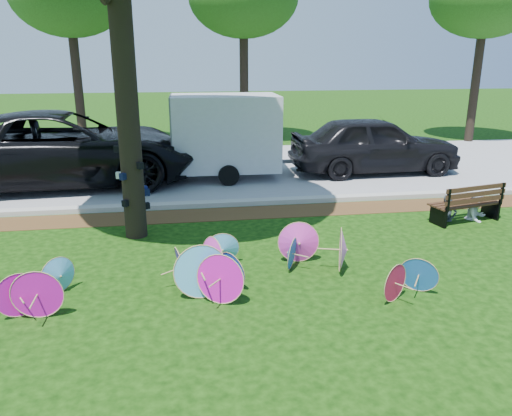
{
  "coord_description": "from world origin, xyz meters",
  "views": [
    {
      "loc": [
        -0.82,
        -6.68,
        3.61
      ],
      "look_at": [
        0.5,
        2.0,
        0.9
      ],
      "focal_mm": 35.0,
      "sensor_mm": 36.0,
      "label": 1
    }
  ],
  "objects_px": {
    "black_van": "(64,148)",
    "person_right": "(479,193)",
    "cargo_trailer": "(226,132)",
    "dark_pickup": "(374,145)",
    "park_bench": "(465,202)",
    "person_left": "(450,196)",
    "parasol_pile": "(225,267)"
  },
  "relations": [
    {
      "from": "black_van",
      "to": "person_left",
      "type": "xyz_separation_m",
      "value": [
        9.2,
        -4.78,
        -0.47
      ]
    },
    {
      "from": "park_bench",
      "to": "person_left",
      "type": "bearing_deg",
      "value": 159.33
    },
    {
      "from": "dark_pickup",
      "to": "black_van",
      "type": "bearing_deg",
      "value": 89.61
    },
    {
      "from": "dark_pickup",
      "to": "person_right",
      "type": "bearing_deg",
      "value": -174.41
    },
    {
      "from": "park_bench",
      "to": "dark_pickup",
      "type": "bearing_deg",
      "value": 80.02
    },
    {
      "from": "black_van",
      "to": "dark_pickup",
      "type": "relative_size",
      "value": 1.44
    },
    {
      "from": "dark_pickup",
      "to": "person_right",
      "type": "distance_m",
      "value": 4.93
    },
    {
      "from": "cargo_trailer",
      "to": "person_right",
      "type": "bearing_deg",
      "value": -41.76
    },
    {
      "from": "park_bench",
      "to": "person_right",
      "type": "height_order",
      "value": "person_right"
    },
    {
      "from": "person_left",
      "to": "person_right",
      "type": "distance_m",
      "value": 0.7
    },
    {
      "from": "cargo_trailer",
      "to": "person_left",
      "type": "distance_m",
      "value": 6.73
    },
    {
      "from": "parasol_pile",
      "to": "person_left",
      "type": "distance_m",
      "value": 5.9
    },
    {
      "from": "parasol_pile",
      "to": "cargo_trailer",
      "type": "distance_m",
      "value": 7.61
    },
    {
      "from": "cargo_trailer",
      "to": "person_right",
      "type": "relative_size",
      "value": 2.52
    },
    {
      "from": "black_van",
      "to": "dark_pickup",
      "type": "xyz_separation_m",
      "value": [
        9.32,
        0.11,
        -0.16
      ]
    },
    {
      "from": "cargo_trailer",
      "to": "parasol_pile",
      "type": "bearing_deg",
      "value": -94.38
    },
    {
      "from": "black_van",
      "to": "park_bench",
      "type": "relative_size",
      "value": 4.52
    },
    {
      "from": "person_right",
      "to": "cargo_trailer",
      "type": "bearing_deg",
      "value": 114.37
    },
    {
      "from": "black_van",
      "to": "park_bench",
      "type": "distance_m",
      "value": 10.72
    },
    {
      "from": "parasol_pile",
      "to": "black_van",
      "type": "relative_size",
      "value": 0.88
    },
    {
      "from": "parasol_pile",
      "to": "person_left",
      "type": "xyz_separation_m",
      "value": [
        5.28,
        2.61,
        0.22
      ]
    },
    {
      "from": "park_bench",
      "to": "person_right",
      "type": "distance_m",
      "value": 0.4
    },
    {
      "from": "parasol_pile",
      "to": "person_right",
      "type": "distance_m",
      "value": 6.53
    },
    {
      "from": "parasol_pile",
      "to": "person_left",
      "type": "bearing_deg",
      "value": 26.3
    },
    {
      "from": "park_bench",
      "to": "person_right",
      "type": "bearing_deg",
      "value": -4.41
    },
    {
      "from": "black_van",
      "to": "person_right",
      "type": "relative_size",
      "value": 6.14
    },
    {
      "from": "black_van",
      "to": "cargo_trailer",
      "type": "relative_size",
      "value": 2.43
    },
    {
      "from": "park_bench",
      "to": "person_right",
      "type": "relative_size",
      "value": 1.36
    },
    {
      "from": "parasol_pile",
      "to": "cargo_trailer",
      "type": "bearing_deg",
      "value": 84.44
    },
    {
      "from": "person_left",
      "to": "cargo_trailer",
      "type": "bearing_deg",
      "value": 137.71
    },
    {
      "from": "cargo_trailer",
      "to": "park_bench",
      "type": "bearing_deg",
      "value": -44.03
    },
    {
      "from": "person_left",
      "to": "park_bench",
      "type": "bearing_deg",
      "value": -3.38
    }
  ]
}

